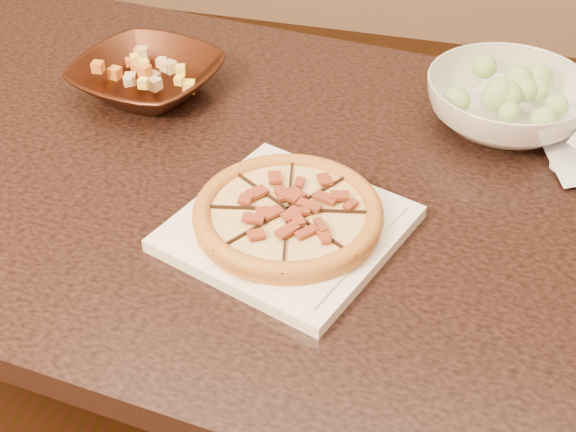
% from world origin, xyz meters
% --- Properties ---
extents(dining_table, '(1.42, 1.00, 0.75)m').
position_xyz_m(dining_table, '(-0.14, 0.04, 0.64)').
color(dining_table, '#331D18').
rests_on(dining_table, floor).
extents(plate, '(0.34, 0.34, 0.02)m').
position_xyz_m(plate, '(-0.01, -0.09, 0.76)').
color(plate, white).
rests_on(plate, dining_table).
extents(pizza, '(0.25, 0.25, 0.03)m').
position_xyz_m(pizza, '(-0.01, -0.09, 0.78)').
color(pizza, orange).
rests_on(pizza, plate).
extents(bronze_bowl, '(0.27, 0.27, 0.06)m').
position_xyz_m(bronze_bowl, '(-0.33, 0.20, 0.78)').
color(bronze_bowl, '#482516').
rests_on(bronze_bowl, dining_table).
extents(mixed_dish, '(0.12, 0.11, 0.03)m').
position_xyz_m(mixed_dish, '(-0.33, 0.19, 0.82)').
color(mixed_dish, tan).
rests_on(mixed_dish, bronze_bowl).
extents(salad_bowl, '(0.32, 0.32, 0.08)m').
position_xyz_m(salad_bowl, '(0.24, 0.25, 0.79)').
color(salad_bowl, silver).
rests_on(salad_bowl, dining_table).
extents(salad, '(0.12, 0.11, 0.04)m').
position_xyz_m(salad, '(0.24, 0.25, 0.85)').
color(salad, '#B3E683').
rests_on(salad, salad_bowl).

